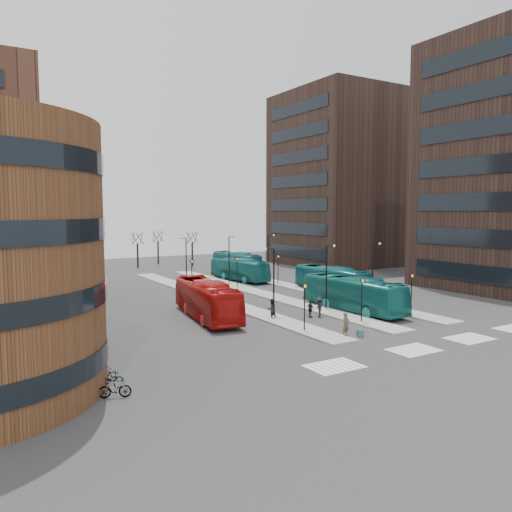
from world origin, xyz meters
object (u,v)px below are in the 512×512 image
teal_bus_b (239,269)px  commuter_c (319,307)px  red_bus (207,299)px  traveller (346,325)px  teal_bus_a (353,294)px  commuter_a (272,309)px  bicycle_far (103,376)px  teal_bus_d (237,262)px  bicycle_mid (115,388)px  teal_bus_c (331,279)px  suitcase (360,333)px  commuter_b (310,309)px  bicycle_near (108,381)px

teal_bus_b → commuter_c: 24.78m
red_bus → traveller: (6.24, -11.42, -0.75)m
teal_bus_a → commuter_a: bearing=172.1°
commuter_a → commuter_c: bearing=160.5°
teal_bus_a → bicycle_far: (-25.49, -8.20, -1.22)m
teal_bus_a → bicycle_far: bearing=-163.8°
teal_bus_d → commuter_a: bearing=-117.1°
red_bus → bicycle_mid: 19.30m
teal_bus_d → bicycle_mid: (-30.80, -43.49, -1.02)m
teal_bus_c → traveller: 20.56m
red_bus → teal_bus_b: (14.08, 19.50, -0.16)m
red_bus → bicycle_mid: bearing=-121.0°
traveller → commuter_a: (-1.53, 8.07, -0.01)m
teal_bus_d → commuter_c: (-9.71, -33.30, -0.63)m
teal_bus_c → teal_bus_d: teal_bus_c is taller
teal_bus_a → teal_bus_c: 10.72m
suitcase → commuter_b: commuter_b is taller
red_bus → traveller: red_bus is taller
teal_bus_a → red_bus: bearing=160.5°
teal_bus_b → traveller: 31.91m
suitcase → bicycle_far: bearing=-163.8°
commuter_a → bicycle_far: commuter_a is taller
teal_bus_c → bicycle_mid: (-30.62, -20.04, -1.04)m
teal_bus_b → commuter_a: (-9.37, -22.85, -0.61)m
traveller → teal_bus_c: bearing=40.9°
teal_bus_d → commuter_c: bearing=-109.8°
suitcase → teal_bus_d: bearing=89.2°
teal_bus_c → bicycle_mid: teal_bus_c is taller
teal_bus_c → bicycle_mid: bearing=-147.2°
commuter_a → bicycle_far: size_ratio=1.11×
red_bus → teal_bus_c: bearing=23.8°
teal_bus_a → bicycle_far: teal_bus_a is taller
red_bus → bicycle_mid: (-12.19, -14.91, -1.17)m
traveller → commuter_a: traveller is taller
traveller → commuter_c: (2.66, 6.69, -0.03)m
commuter_a → traveller: bearing=99.4°
teal_bus_c → teal_bus_b: bearing=106.4°
teal_bus_a → teal_bus_c: bearing=59.7°
commuter_a → teal_bus_c: bearing=-149.6°
suitcase → teal_bus_c: bearing=71.7°
teal_bus_c → bicycle_near: 35.93m
teal_bus_a → commuter_b: bearing=-178.3°
suitcase → teal_bus_d: teal_bus_d is taller
teal_bus_b → teal_bus_d: bearing=57.5°
teal_bus_b → bicycle_near: 42.31m
commuter_c → bicycle_near: bearing=-43.7°
suitcase → bicycle_mid: bicycle_mid is taller
teal_bus_c → commuter_c: bearing=-134.4°
suitcase → teal_bus_a: 10.09m
teal_bus_a → traveller: (-7.05, -7.14, -0.73)m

